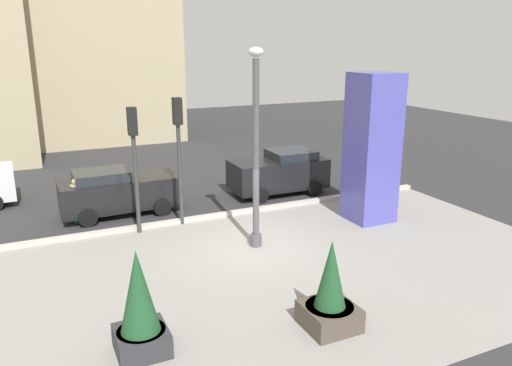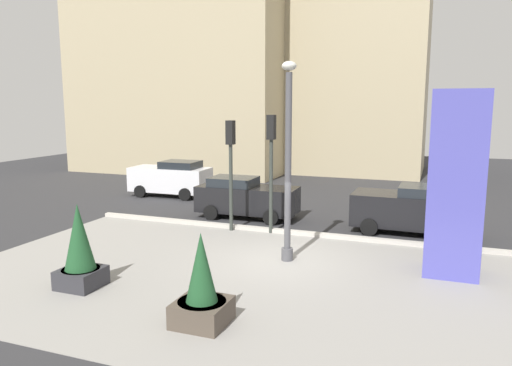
# 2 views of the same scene
# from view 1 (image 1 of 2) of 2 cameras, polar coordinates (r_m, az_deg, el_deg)

# --- Properties ---
(ground_plane) EXTENTS (60.00, 60.00, 0.00)m
(ground_plane) POSITION_cam_1_polar(r_m,az_deg,el_deg) (19.16, -5.31, -3.16)
(ground_plane) COLOR #2D2D30
(plaza_pavement) EXTENTS (18.00, 10.00, 0.02)m
(plaza_pavement) POSITION_cam_1_polar(r_m,az_deg,el_deg) (14.07, 3.15, -10.37)
(plaza_pavement) COLOR gray
(plaza_pavement) RESTS_ON ground_plane
(curb_strip) EXTENTS (18.00, 0.24, 0.16)m
(curb_strip) POSITION_cam_1_polar(r_m,az_deg,el_deg) (18.36, -4.38, -3.73)
(curb_strip) COLOR #B7B2A8
(curb_strip) RESTS_ON ground_plane
(lamp_post) EXTENTS (0.44, 0.44, 6.10)m
(lamp_post) POSITION_cam_1_polar(r_m,az_deg,el_deg) (14.93, -0.00, 3.31)
(lamp_post) COLOR #4C4C51
(lamp_post) RESTS_ON ground_plane
(art_pillar_blue) EXTENTS (1.48, 1.48, 5.25)m
(art_pillar_blue) POSITION_cam_1_polar(r_m,az_deg,el_deg) (17.93, 13.17, 3.88)
(art_pillar_blue) COLOR #4C4CAD
(art_pillar_blue) RESTS_ON ground_plane
(potted_plant_curbside) EXTENTS (1.15, 1.15, 2.11)m
(potted_plant_curbside) POSITION_cam_1_polar(r_m,az_deg,el_deg) (11.40, 8.51, -12.58)
(potted_plant_curbside) COLOR #4C4238
(potted_plant_curbside) RESTS_ON ground_plane
(potted_plant_by_pillar) EXTENTS (1.06, 1.06, 2.29)m
(potted_plant_by_pillar) POSITION_cam_1_polar(r_m,az_deg,el_deg) (10.63, -13.25, -13.84)
(potted_plant_by_pillar) COLOR #2D2D33
(potted_plant_by_pillar) RESTS_ON ground_plane
(traffic_light_far_side) EXTENTS (0.28, 0.42, 4.24)m
(traffic_light_far_side) POSITION_cam_1_polar(r_m,az_deg,el_deg) (16.58, -13.85, 3.74)
(traffic_light_far_side) COLOR #333833
(traffic_light_far_side) RESTS_ON ground_plane
(traffic_light_corner) EXTENTS (0.28, 0.42, 4.46)m
(traffic_light_corner) POSITION_cam_1_polar(r_m,az_deg,el_deg) (17.10, -8.90, 4.83)
(traffic_light_corner) COLOR #333833
(traffic_light_corner) RESTS_ON ground_plane
(car_passing_lane) EXTENTS (4.32, 2.00, 1.74)m
(car_passing_lane) POSITION_cam_1_polar(r_m,az_deg,el_deg) (19.12, -15.56, -0.95)
(car_passing_lane) COLOR black
(car_passing_lane) RESTS_ON ground_plane
(car_curb_east) EXTENTS (4.07, 2.14, 1.83)m
(car_curb_east) POSITION_cam_1_polar(r_m,az_deg,el_deg) (21.04, 2.70, 1.28)
(car_curb_east) COLOR black
(car_curb_east) RESTS_ON ground_plane
(pedestrian_by_curb) EXTENTS (0.49, 0.49, 1.62)m
(pedestrian_by_curb) POSITION_cam_1_polar(r_m,az_deg,el_deg) (18.66, -19.94, -1.69)
(pedestrian_by_curb) COLOR #236656
(pedestrian_by_curb) RESTS_ON ground_plane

